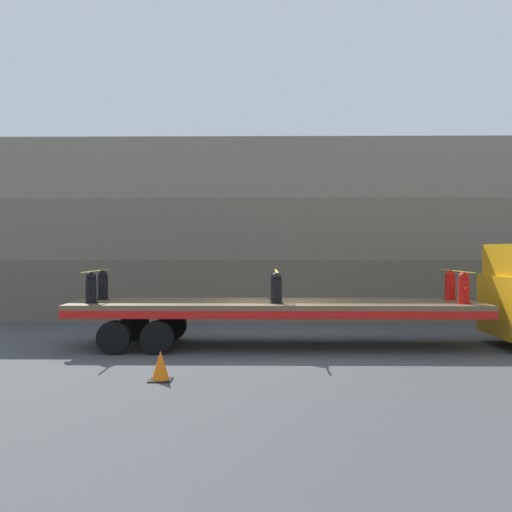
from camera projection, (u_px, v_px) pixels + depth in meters
The scene contains 13 objects.
ground_plane at pixel (276, 347), 15.16m from camera, with size 120.00×120.00×0.00m, color #474749.
rock_cliff at pixel (272, 231), 21.69m from camera, with size 60.00×3.30×6.65m.
flatbed_trailer at pixel (252, 309), 15.16m from camera, with size 10.77×2.55×1.21m.
fire_hydrant_black_near_0 at pixel (91, 288), 14.67m from camera, with size 0.34×0.54×0.81m.
fire_hydrant_black_far_0 at pixel (103, 285), 15.75m from camera, with size 0.34×0.54×0.81m.
fire_hydrant_black_near_1 at pixel (277, 288), 14.61m from camera, with size 0.34×0.54×0.81m.
fire_hydrant_black_far_1 at pixel (276, 286), 15.68m from camera, with size 0.34×0.54×0.81m.
fire_hydrant_red_near_2 at pixel (464, 288), 14.54m from camera, with size 0.34×0.54×0.81m.
fire_hydrant_red_far_2 at pixel (450, 286), 15.62m from camera, with size 0.34×0.54×0.81m.
cargo_strap_rear at pixel (97, 271), 15.20m from camera, with size 0.05×2.64×0.01m.
cargo_strap_middle at pixel (276, 271), 15.14m from camera, with size 0.05×2.64×0.01m.
cargo_strap_front at pixel (457, 271), 15.07m from camera, with size 0.05×2.64×0.01m.
traffic_cone at pixel (160, 366), 11.22m from camera, with size 0.45×0.45×0.59m.
Camera 1 is at (-0.33, -15.14, 2.57)m, focal length 40.00 mm.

